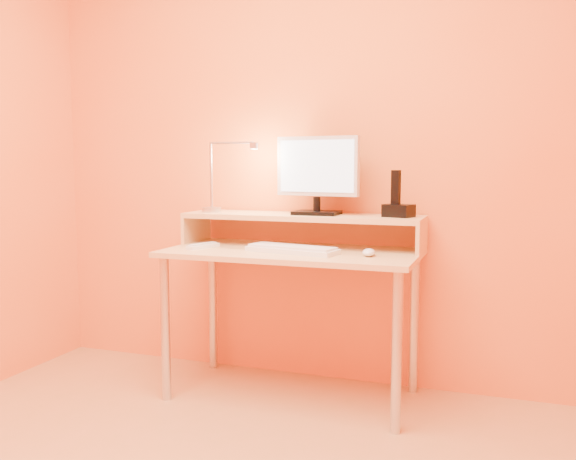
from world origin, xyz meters
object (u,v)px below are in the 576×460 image
at_px(monitor_panel, 318,166).
at_px(remote_control, 203,246).
at_px(mouse, 369,252).
at_px(keyboard, 292,250).
at_px(phone_dock, 399,211).
at_px(lamp_base, 212,210).

relative_size(monitor_panel, remote_control, 2.38).
bearing_deg(remote_control, monitor_panel, 45.48).
bearing_deg(mouse, keyboard, 173.58).
relative_size(keyboard, mouse, 4.38).
xyz_separation_m(monitor_panel, phone_dock, (0.40, -0.01, -0.21)).
distance_m(lamp_base, remote_control, 0.27).
distance_m(keyboard, mouse, 0.36).
xyz_separation_m(keyboard, mouse, (0.36, 0.01, 0.01)).
bearing_deg(remote_control, phone_dock, 34.30).
relative_size(monitor_panel, phone_dock, 3.29).
bearing_deg(keyboard, phone_dock, 37.69).
distance_m(lamp_base, mouse, 0.90).
height_order(lamp_base, keyboard, lamp_base).
distance_m(lamp_base, phone_dock, 0.96).
bearing_deg(remote_control, keyboard, 20.54).
height_order(lamp_base, remote_control, lamp_base).
bearing_deg(mouse, monitor_panel, 135.76).
distance_m(monitor_panel, keyboard, 0.46).
distance_m(monitor_panel, mouse, 0.54).
height_order(monitor_panel, mouse, monitor_panel).
height_order(phone_dock, keyboard, phone_dock).
bearing_deg(lamp_base, monitor_panel, 4.08).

